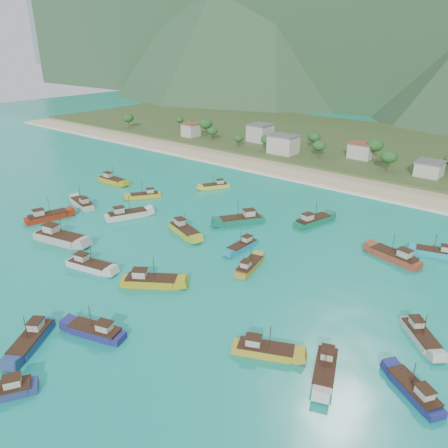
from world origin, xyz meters
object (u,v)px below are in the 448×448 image
Objects in this scene: boat_10 at (82,204)px; boat_19 at (241,220)px; boat_4 at (47,217)px; boat_23 at (242,246)px; boat_24 at (395,257)px; boat_25 at (437,253)px; boat_12 at (145,196)px; boat_20 at (112,181)px; boat_15 at (249,267)px; boat_5 at (313,221)px; boat_9 at (264,351)px; boat_1 at (215,186)px; boat_8 at (414,392)px; boat_18 at (0,393)px; boat_7 at (150,282)px; boat_17 at (127,215)px; boat_2 at (89,266)px; boat_6 at (32,340)px; boat_3 at (420,336)px; boat_28 at (59,238)px; boat_14 at (325,369)px; boat_21 at (184,231)px; boat_22 at (96,332)px.

boat_10 is 0.93× the size of boat_19.
boat_23 is at bearing 34.86° from boat_4.
boat_25 is (6.67, 8.49, -0.20)m from boat_24.
boat_24 is (76.01, 7.00, 0.22)m from boat_12.
boat_10 is 0.99× the size of boat_20.
boat_19 is (-16.81, 19.44, 0.31)m from boat_15.
boat_5 is 1.18× the size of boat_9.
boat_20 is at bearing 61.65° from boat_1.
boat_10 is at bearing 119.35° from boat_24.
boat_9 is 53.44m from boat_19.
boat_8 is 0.97× the size of boat_18.
boat_25 reaches higher than boat_15.
boat_12 is 0.93× the size of boat_25.
boat_7 is 1.21× the size of boat_8.
boat_8 is 85.17m from boat_17.
boat_6 is (14.22, -21.04, -0.03)m from boat_2.
boat_20 is (-29.45, 17.56, -0.02)m from boat_17.
boat_3 is 80.23m from boat_17.
boat_6 is at bearing 84.64° from boat_23.
boat_12 is 36.30m from boat_28.
boat_19 is at bearing 131.51° from boat_28.
boat_9 is 80.70m from boat_12.
boat_28 reaches higher than boat_5.
boat_24 reaches higher than boat_14.
boat_21 is 0.99× the size of boat_24.
boat_4 is at bearing 101.13° from boat_25.
boat_25 is at bearing -129.87° from boat_19.
boat_23 is 0.65× the size of boat_28.
boat_21 is at bearing 98.50° from boat_19.
boat_20 is (-31.41, -18.30, 0.22)m from boat_1.
boat_7 is 25.55m from boat_23.
boat_23 is (-0.80, 41.98, -0.10)m from boat_22.
boat_7 is at bearing -125.44° from boat_6.
boat_7 is (48.37, -5.67, 0.01)m from boat_4.
boat_2 is 1.05× the size of boat_22.
boat_17 is at bearing 164.78° from boat_15.
boat_6 is 62.35m from boat_19.
boat_8 is 51.52m from boat_23.
boat_1 is 0.98× the size of boat_18.
boat_14 is 43.36m from boat_23.
boat_24 is at bearing -149.92° from boat_23.
boat_23 is at bearing -69.69° from boat_10.
boat_3 is 36.15m from boat_15.
boat_2 is 46.70m from boat_12.
boat_7 reaches higher than boat_4.
boat_2 is 1.06× the size of boat_6.
boat_5 is 72.84m from boat_20.
boat_3 is 0.74× the size of boat_21.
boat_2 is 35.01m from boat_23.
boat_12 is at bearing 24.80° from boat_22.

